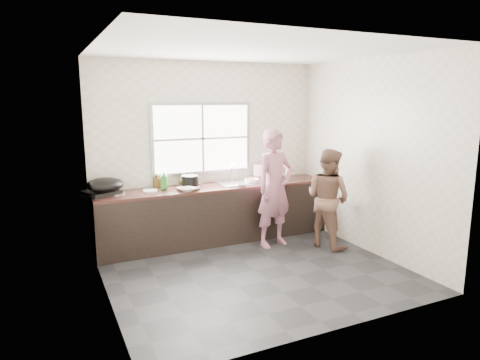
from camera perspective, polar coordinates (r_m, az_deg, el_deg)
name	(u,v)px	position (r m, az deg, el deg)	size (l,w,h in m)	color
floor	(255,270)	(5.57, 1.95, -11.96)	(3.60, 3.20, 0.01)	#272729
ceiling	(256,50)	(5.17, 2.15, 16.96)	(3.60, 3.20, 0.01)	silver
wall_back	(208,151)	(6.65, -4.29, 3.87)	(3.60, 0.01, 2.70)	beige
wall_left	(101,177)	(4.67, -18.07, 0.40)	(0.01, 3.20, 2.70)	beige
wall_right	(371,157)	(6.23, 17.02, 2.95)	(0.01, 3.20, 2.70)	silver
wall_front	(338,191)	(3.86, 12.98, -1.43)	(3.60, 0.01, 2.70)	silver
cabinet	(216,215)	(6.55, -3.18, -4.62)	(3.60, 0.62, 0.82)	black
countertop	(216,187)	(6.45, -3.22, -0.94)	(3.60, 0.64, 0.04)	#361B16
sink	(237,183)	(6.58, -0.40, -0.46)	(0.55, 0.45, 0.02)	silver
faucet	(232,172)	(6.73, -1.11, 1.05)	(0.02, 0.02, 0.30)	silver
window_frame	(202,138)	(6.58, -5.08, 5.53)	(1.60, 0.05, 1.10)	#9EA0A5
window_glazing	(203,139)	(6.56, -5.01, 5.52)	(1.50, 0.01, 1.00)	white
woman	(274,192)	(6.26, 4.62, -1.62)	(0.59, 0.39, 1.61)	#AC677A
person_side	(328,198)	(6.36, 11.63, -2.37)	(0.71, 0.55, 1.45)	brown
cutting_board	(188,189)	(6.19, -6.92, -1.13)	(0.35, 0.35, 0.03)	black
cleaver	(195,184)	(6.40, -5.98, -0.48)	(0.20, 0.10, 0.01)	silver
bowl_mince	(187,190)	(6.07, -7.04, -1.27)	(0.23, 0.23, 0.06)	silver
bowl_crabs	(252,181)	(6.61, 1.57, -0.20)	(0.18, 0.18, 0.06)	white
bowl_held	(242,184)	(6.38, 0.28, -0.59)	(0.19, 0.19, 0.06)	white
black_pot	(190,181)	(6.33, -6.70, -0.20)	(0.25, 0.25, 0.18)	black
plate_food	(150,191)	(6.16, -11.88, -1.43)	(0.21, 0.21, 0.02)	silver
bottle_green	(164,180)	(6.22, -10.08, -0.01)	(0.11, 0.11, 0.28)	#27792B
bottle_brown_tall	(157,181)	(6.38, -11.01, -0.14)	(0.09, 0.09, 0.20)	#502F14
bottle_brown_short	(183,180)	(6.49, -7.55, 0.01)	(0.13, 0.13, 0.17)	#412C10
glass_jar	(156,185)	(6.39, -11.12, -0.62)	(0.07, 0.07, 0.09)	#B9BDC0
burner	(101,193)	(6.11, -18.03, -1.62)	(0.41, 0.41, 0.06)	black
wok	(105,185)	(6.01, -17.57, -0.60)	(0.49, 0.49, 0.19)	black
dish_rack	(263,171)	(6.94, 3.09, 1.17)	(0.35, 0.24, 0.26)	silver
pot_lid_left	(115,194)	(6.12, -16.37, -1.74)	(0.28, 0.28, 0.01)	silver
pot_lid_right	(150,190)	(6.26, -11.85, -1.27)	(0.25, 0.25, 0.01)	#BABEC2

